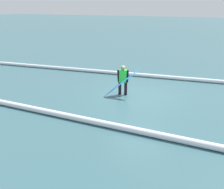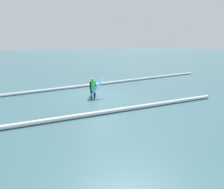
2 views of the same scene
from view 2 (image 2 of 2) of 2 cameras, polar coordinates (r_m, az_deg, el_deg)
name	(u,v)px [view 2 (image 2 of 2)]	position (r m, az deg, el deg)	size (l,w,h in m)	color
ground_plane	(102,95)	(15.41, -2.79, -0.24)	(168.78, 168.78, 0.00)	#345B62
surfer	(93,87)	(14.68, -5.36, 2.14)	(0.51, 0.28, 1.42)	black
surfboard	(96,89)	(14.43, -4.55, 1.55)	(1.69, 0.89, 1.41)	#268CE5
wave_crest_foreground	(100,84)	(19.09, -3.36, 2.98)	(0.21, 0.21, 25.62)	white
wave_crest_midground	(102,113)	(11.40, -2.85, -5.02)	(0.23, 0.23, 16.25)	white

